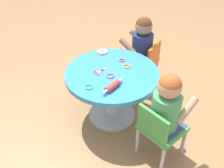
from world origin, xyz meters
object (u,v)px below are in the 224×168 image
object	(u,v)px
craft_table	(112,85)
child_chair_right	(144,62)
seated_child_right	(142,42)
craft_scissors	(99,72)
rolling_pin	(113,86)
seated_child_left	(167,104)
child_chair_left	(160,129)

from	to	relation	value
craft_table	child_chair_right	world-z (taller)	child_chair_right
craft_table	seated_child_right	bearing A→B (deg)	-45.72
craft_table	seated_child_right	size ratio (longest dim) A/B	1.59
craft_scissors	rolling_pin	bearing A→B (deg)	-167.53
seated_child_left	craft_scissors	size ratio (longest dim) A/B	3.59
craft_table	child_chair_left	distance (m)	0.59
seated_child_left	child_chair_left	bearing A→B (deg)	116.86
craft_scissors	seated_child_right	bearing A→B (deg)	-54.20
child_chair_left	seated_child_left	xyz separation A→B (m)	(0.02, -0.04, 0.23)
craft_table	seated_child_left	size ratio (longest dim) A/B	1.59
seated_child_left	rolling_pin	size ratio (longest dim) A/B	2.58
child_chair_left	seated_child_left	world-z (taller)	seated_child_left
seated_child_left	craft_table	bearing A→B (deg)	27.37
seated_child_right	seated_child_left	bearing A→B (deg)	170.82
child_chair_right	craft_table	bearing A→B (deg)	130.37
seated_child_left	craft_scissors	bearing A→B (deg)	34.41
rolling_pin	craft_table	bearing A→B (deg)	-13.61
seated_child_right	rolling_pin	size ratio (longest dim) A/B	2.58
child_chair_right	seated_child_right	size ratio (longest dim) A/B	1.05
seated_child_left	child_chair_right	bearing A→B (deg)	-11.17
child_chair_left	child_chair_right	xyz separation A→B (m)	(0.92, -0.21, 0.00)
child_chair_left	rolling_pin	distance (m)	0.49
seated_child_right	rolling_pin	xyz separation A→B (m)	(-0.63, 0.47, 0.00)
craft_table	craft_scissors	world-z (taller)	craft_scissors
craft_table	child_chair_left	xyz separation A→B (m)	(-0.54, -0.23, -0.07)
craft_table	child_chair_right	size ratio (longest dim) A/B	1.51
child_chair_right	rolling_pin	size ratio (longest dim) A/B	2.71
seated_child_left	child_chair_right	xyz separation A→B (m)	(0.90, -0.18, -0.23)
craft_table	craft_scissors	xyz separation A→B (m)	(0.03, 0.11, 0.14)
seated_child_right	child_chair_left	bearing A→B (deg)	168.91
seated_child_left	craft_scissors	world-z (taller)	seated_child_left
child_chair_left	child_chair_right	world-z (taller)	same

